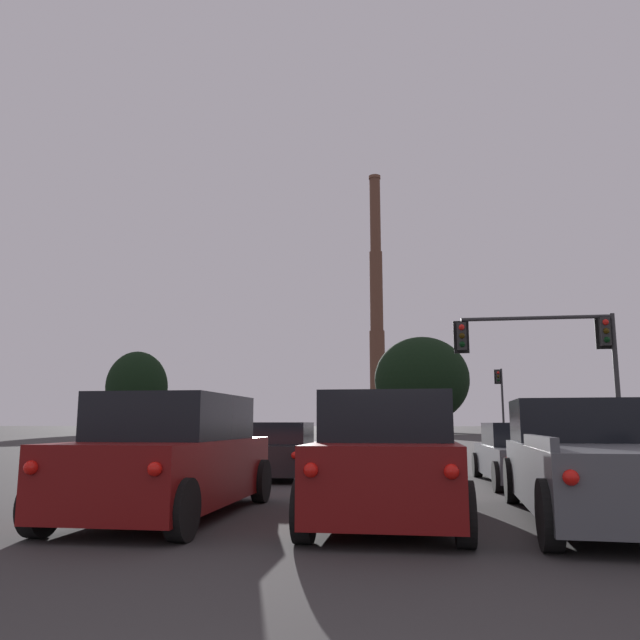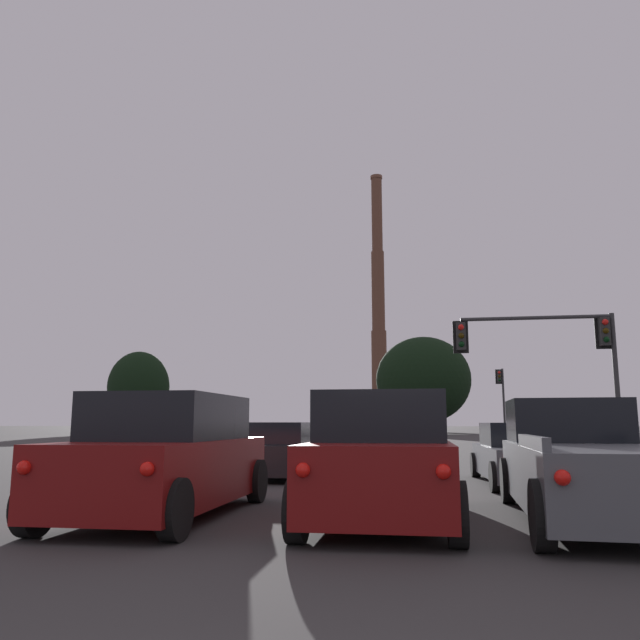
# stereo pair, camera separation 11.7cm
# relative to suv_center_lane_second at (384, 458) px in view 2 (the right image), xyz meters

# --- Properties ---
(suv_center_lane_second) EXTENTS (2.11, 4.91, 1.86)m
(suv_center_lane_second) POSITION_rel_suv_center_lane_second_xyz_m (0.00, 0.00, 0.00)
(suv_center_lane_second) COLOR maroon
(suv_center_lane_second) RESTS_ON ground_plane
(pickup_truck_right_lane_second) EXTENTS (2.43, 5.59, 1.82)m
(pickup_truck_right_lane_second) POSITION_rel_suv_center_lane_second_xyz_m (2.97, 0.44, -0.09)
(pickup_truck_right_lane_second) COLOR #4C4F54
(pickup_truck_right_lane_second) RESTS_ON ground_plane
(suv_left_lane_second) EXTENTS (2.12, 4.91, 1.86)m
(suv_left_lane_second) POSITION_rel_suv_center_lane_second_xyz_m (-3.35, -0.12, 0.00)
(suv_left_lane_second) COLOR maroon
(suv_left_lane_second) RESTS_ON ground_plane
(sedan_right_lane_front) EXTENTS (2.08, 4.74, 1.43)m
(sedan_right_lane_front) POSITION_rel_suv_center_lane_second_xyz_m (2.91, 6.05, -0.23)
(sedan_right_lane_front) COLOR #4C4F54
(sedan_right_lane_front) RESTS_ON ground_plane
(hatchback_left_lane_front) EXTENTS (2.01, 4.15, 1.44)m
(hatchback_left_lane_front) POSITION_rel_suv_center_lane_second_xyz_m (-3.11, 6.76, -0.23)
(hatchback_left_lane_front) COLOR black
(hatchback_left_lane_front) RESTS_ON ground_plane
(traffic_light_overhead_right) EXTENTS (5.93, 0.50, 5.40)m
(traffic_light_overhead_right) POSITION_rel_suv_center_lane_second_xyz_m (5.65, 14.37, 3.26)
(traffic_light_overhead_right) COLOR #2D2D30
(traffic_light_overhead_right) RESTS_ON ground_plane
(traffic_light_far_right) EXTENTS (0.78, 0.50, 6.03)m
(traffic_light_far_right) POSITION_rel_suv_center_lane_second_xyz_m (7.58, 45.59, 3.05)
(traffic_light_far_right) COLOR #2D2D30
(traffic_light_far_right) RESTS_ON ground_plane
(smokestack) EXTENTS (5.44, 5.44, 58.54)m
(smokestack) POSITION_rel_suv_center_lane_second_xyz_m (-7.89, 129.21, 22.01)
(smokestack) COLOR #523427
(smokestack) RESTS_ON ground_plane
(treeline_far_right) EXTENTS (13.05, 11.74, 13.32)m
(treeline_far_right) POSITION_rel_suv_center_lane_second_xyz_m (1.27, 78.11, 6.46)
(treeline_far_right) COLOR black
(treeline_far_right) RESTS_ON ground_plane
(treeline_left_mid) EXTENTS (8.69, 7.82, 11.50)m
(treeline_left_mid) POSITION_rel_suv_center_lane_second_xyz_m (-38.59, 73.91, 5.56)
(treeline_left_mid) COLOR black
(treeline_left_mid) RESTS_ON ground_plane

